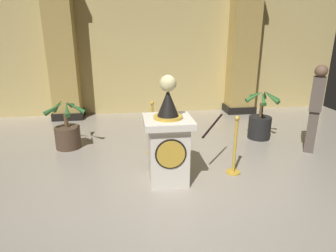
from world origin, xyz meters
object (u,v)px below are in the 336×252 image
(stanchion_far, at_px, (153,136))
(stanchion_near, at_px, (234,154))
(bystander_guest, at_px, (315,107))
(potted_palm_left, at_px, (67,133))
(potted_palm_right, at_px, (260,122))
(pedestal_clock, at_px, (168,142))

(stanchion_far, bearing_deg, stanchion_near, -38.31)
(stanchion_far, height_order, bystander_guest, bystander_guest)
(potted_palm_left, relative_size, potted_palm_right, 0.93)
(stanchion_far, relative_size, bystander_guest, 0.62)
(stanchion_near, xyz_separation_m, stanchion_far, (-1.29, 1.02, 0.02))
(stanchion_near, bearing_deg, pedestal_clock, -174.96)
(pedestal_clock, relative_size, potted_palm_left, 1.62)
(stanchion_far, bearing_deg, bystander_guest, -5.23)
(pedestal_clock, height_order, potted_palm_right, pedestal_clock)
(potted_palm_left, height_order, bystander_guest, bystander_guest)
(stanchion_near, height_order, stanchion_far, stanchion_far)
(stanchion_near, distance_m, potted_palm_left, 3.39)
(stanchion_far, bearing_deg, potted_palm_left, 162.20)
(potted_palm_left, bearing_deg, stanchion_near, -27.59)
(potted_palm_right, height_order, bystander_guest, bystander_guest)
(pedestal_clock, xyz_separation_m, potted_palm_right, (2.32, 1.67, -0.29))
(pedestal_clock, height_order, bystander_guest, bystander_guest)
(stanchion_far, height_order, potted_palm_left, stanchion_far)
(potted_palm_left, bearing_deg, bystander_guest, -9.77)
(stanchion_far, distance_m, potted_palm_left, 1.80)
(pedestal_clock, bearing_deg, stanchion_near, 5.04)
(stanchion_far, xyz_separation_m, bystander_guest, (3.16, -0.29, 0.54))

